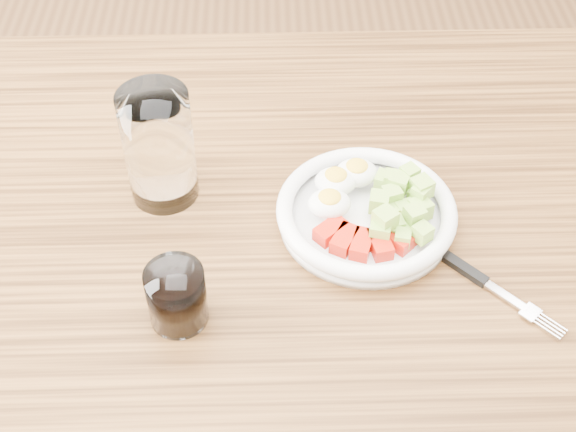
# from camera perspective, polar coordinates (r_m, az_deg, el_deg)

# --- Properties ---
(dining_table) EXTENTS (1.50, 0.90, 0.77)m
(dining_table) POSITION_cam_1_polar(r_m,az_deg,el_deg) (1.06, 0.55, -5.24)
(dining_table) COLOR brown
(dining_table) RESTS_ON ground
(bowl) EXTENTS (0.22, 0.22, 0.06)m
(bowl) POSITION_cam_1_polar(r_m,az_deg,el_deg) (1.00, 5.63, 0.38)
(bowl) COLOR white
(bowl) RESTS_ON dining_table
(fork) EXTENTS (0.15, 0.16, 0.01)m
(fork) POSITION_cam_1_polar(r_m,az_deg,el_deg) (0.97, 12.91, -4.00)
(fork) COLOR black
(fork) RESTS_ON dining_table
(water_glass) EXTENTS (0.09, 0.09, 0.16)m
(water_glass) POSITION_cam_1_polar(r_m,az_deg,el_deg) (1.00, -9.17, 4.89)
(water_glass) COLOR white
(water_glass) RESTS_ON dining_table
(coffee_glass) EXTENTS (0.07, 0.07, 0.08)m
(coffee_glass) POSITION_cam_1_polar(r_m,az_deg,el_deg) (0.89, -7.92, -5.69)
(coffee_glass) COLOR white
(coffee_glass) RESTS_ON dining_table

